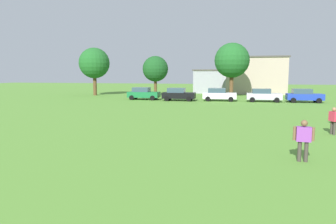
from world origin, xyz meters
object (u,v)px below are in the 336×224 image
at_px(bystander_near_trees, 334,118).
at_px(parked_car_silver_3, 263,95).
at_px(tree_far_right, 232,61).
at_px(parked_car_green_0, 143,93).
at_px(tree_far_left, 94,63).
at_px(adult_bystander, 304,137).
at_px(parked_car_black_1, 178,94).
at_px(parked_car_blue_4, 304,96).
at_px(tree_center, 155,69).
at_px(parked_car_white_2, 219,94).

distance_m(bystander_near_trees, parked_car_silver_3, 21.58).
bearing_deg(tree_far_right, parked_car_green_0, -147.56).
xyz_separation_m(tree_far_left, tree_far_right, (21.99, 0.86, 0.29)).
distance_m(adult_bystander, tree_far_left, 43.05).
relative_size(parked_car_green_0, parked_car_black_1, 1.00).
xyz_separation_m(bystander_near_trees, parked_car_blue_4, (2.68, 21.65, -0.11)).
xyz_separation_m(parked_car_silver_3, tree_center, (-16.05, 7.54, 3.43)).
distance_m(parked_car_silver_3, tree_far_left, 27.26).
bearing_deg(bystander_near_trees, parked_car_green_0, -162.19).
bearing_deg(tree_far_right, parked_car_blue_4, -39.09).
height_order(tree_far_left, tree_far_right, tree_far_right).
bearing_deg(tree_far_right, parked_car_white_2, -101.22).
relative_size(bystander_near_trees, parked_car_silver_3, 0.38).
bearing_deg(parked_car_green_0, tree_far_left, 147.00).
relative_size(parked_car_silver_3, tree_far_left, 0.55).
bearing_deg(parked_car_green_0, parked_car_silver_3, 0.08).
xyz_separation_m(adult_bystander, parked_car_silver_3, (0.76, 27.96, -0.17)).
xyz_separation_m(parked_car_white_2, tree_center, (-10.49, 7.48, 3.43)).
xyz_separation_m(adult_bystander, bystander_near_trees, (2.95, 6.49, -0.06)).
height_order(parked_car_black_1, parked_car_silver_3, same).
distance_m(tree_center, tree_far_right, 12.02).
relative_size(bystander_near_trees, parked_car_green_0, 0.38).
xyz_separation_m(adult_bystander, parked_car_green_0, (-15.11, 27.94, -0.17)).
relative_size(adult_bystander, tree_far_left, 0.22).
height_order(parked_car_green_0, parked_car_white_2, same).
relative_size(tree_far_left, tree_far_right, 0.95).
distance_m(parked_car_white_2, tree_far_right, 8.88).
distance_m(parked_car_green_0, parked_car_black_1, 5.04).
bearing_deg(tree_far_left, parked_car_black_1, -25.42).
distance_m(parked_car_green_0, tree_center, 8.30).
bearing_deg(parked_car_white_2, tree_far_left, 162.29).
relative_size(bystander_near_trees, parked_car_white_2, 0.38).
xyz_separation_m(tree_center, tree_far_right, (11.96, -0.07, 1.23)).
height_order(bystander_near_trees, parked_car_green_0, parked_car_green_0).
height_order(parked_car_blue_4, tree_center, tree_center).
bearing_deg(parked_car_black_1, bystander_near_trees, -57.95).
distance_m(adult_bystander, parked_car_white_2, 28.42).
distance_m(bystander_near_trees, parked_car_black_1, 24.59).
bearing_deg(parked_car_black_1, adult_bystander, -69.72).
relative_size(parked_car_silver_3, tree_center, 0.68).
bearing_deg(bystander_near_trees, parked_car_black_1, -170.23).
height_order(parked_car_green_0, tree_far_left, tree_far_left).
distance_m(adult_bystander, parked_car_green_0, 31.76).
height_order(parked_car_silver_3, tree_far_left, tree_far_left).
bearing_deg(parked_car_blue_4, parked_car_black_1, -177.06).
xyz_separation_m(parked_car_black_1, parked_car_silver_3, (10.86, 0.63, 0.00)).
relative_size(adult_bystander, parked_car_white_2, 0.40).
relative_size(parked_car_black_1, parked_car_white_2, 1.00).
bearing_deg(parked_car_black_1, tree_far_left, 154.58).
xyz_separation_m(parked_car_blue_4, tree_far_right, (-8.96, 7.28, 4.67)).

